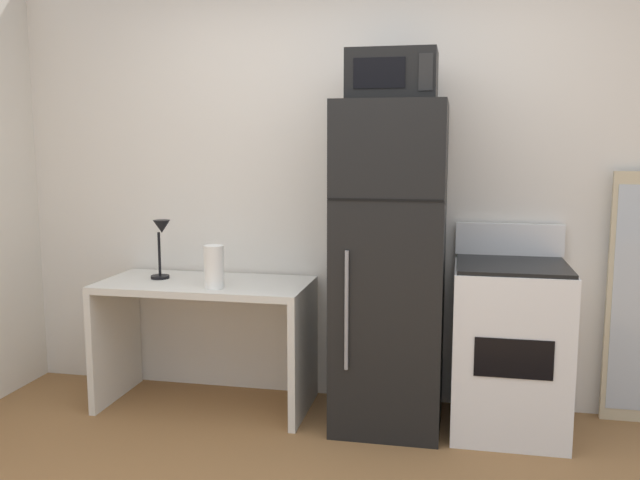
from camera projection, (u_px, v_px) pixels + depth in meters
wall_back_white at (363, 185)px, 4.02m from camera, size 5.00×0.10×2.60m
desk at (206, 319)px, 3.95m from camera, size 1.22×0.59×0.75m
desk_lamp at (161, 239)px, 3.96m from camera, size 0.14×0.12×0.35m
paper_towel_roll at (214, 267)px, 3.73m from camera, size 0.11×0.11×0.24m
refrigerator at (390, 266)px, 3.67m from camera, size 0.58×0.66×1.77m
microwave at (393, 76)px, 3.50m from camera, size 0.46×0.35×0.26m
oven_range at (509, 346)px, 3.62m from camera, size 0.59×0.61×1.10m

